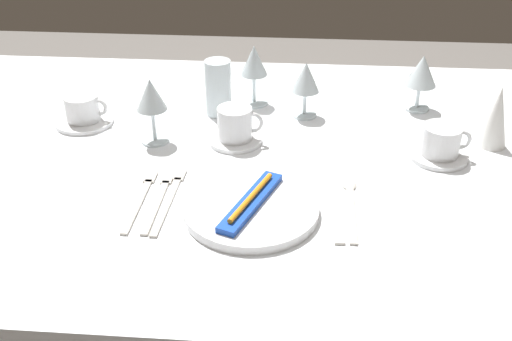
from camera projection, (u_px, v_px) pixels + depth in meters
The scene contains 20 objects.
dining_table at pixel (274, 184), 1.34m from camera, with size 1.80×1.11×0.74m.
dinner_plate at pixel (251, 209), 1.10m from camera, with size 0.25×0.25×0.02m, color white.
toothbrush_package at pixel (251, 201), 1.09m from camera, with size 0.11×0.21×0.02m.
fork_outer at pixel (170, 198), 1.15m from camera, with size 0.03×0.23×0.00m.
fork_inner at pixel (159, 199), 1.14m from camera, with size 0.02×0.21×0.00m.
fork_salad at pixel (141, 198), 1.14m from camera, with size 0.02×0.21×0.00m.
dinner_knife at pixel (336, 208), 1.11m from camera, with size 0.02×0.23×0.00m.
spoon_soup at pixel (351, 202), 1.13m from camera, with size 0.03×0.21×0.01m.
saucer_left at pixel (438, 156), 1.28m from camera, with size 0.13×0.13×0.01m, color white.
coffee_cup_left at pixel (442, 140), 1.26m from camera, with size 0.11×0.08×0.06m.
saucer_right at pixel (235, 140), 1.34m from camera, with size 0.12×0.12×0.01m, color white.
coffee_cup_right at pixel (236, 123), 1.32m from camera, with size 0.10×0.08×0.07m.
saucer_far at pixel (84, 121), 1.42m from camera, with size 0.14×0.14×0.01m, color white.
coffee_cup_far at pixel (83, 108), 1.41m from camera, with size 0.10×0.08×0.06m.
wine_glass_centre at pixel (306, 80), 1.41m from camera, with size 0.07×0.07×0.14m.
wine_glass_left at pixel (254, 64), 1.47m from camera, with size 0.07×0.07×0.16m.
wine_glass_right at pixel (151, 98), 1.29m from camera, with size 0.07×0.07×0.15m.
wine_glass_far at pixel (422, 72), 1.45m from camera, with size 0.08×0.08×0.14m.
drink_tumbler at pixel (218, 91), 1.44m from camera, with size 0.06×0.06×0.14m.
napkin_folded at pixel (496, 116), 1.30m from camera, with size 0.07×0.07×0.14m, color white.
Camera 1 is at (0.05, -1.13, 1.38)m, focal length 41.44 mm.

